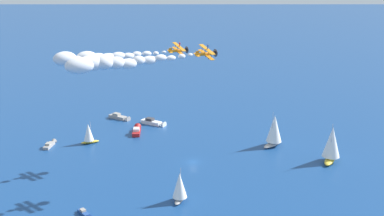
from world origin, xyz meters
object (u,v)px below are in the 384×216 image
Objects in this scene: sailboat_ahead at (89,133)px; motorboat_trailing at (85,214)px; motorboat_inshore at (137,130)px; motorboat_near_centre at (154,123)px; biplane_wingman at (206,53)px; biplane_lead at (179,50)px; sailboat_far_stbd at (274,130)px; wingwalker_wingman at (208,46)px; wingwalker_lead at (180,44)px; motorboat_far_port at (120,117)px; sailboat_mid_cluster at (332,144)px; motorboat_offshore at (50,144)px; sailboat_outer_ring_a at (180,187)px.

motorboat_trailing is at bearing -20.15° from sailboat_ahead.
motorboat_inshore is at bearing 95.29° from sailboat_ahead.
motorboat_near_centre is 62.76m from biplane_wingman.
motorboat_near_centre is 1.50× the size of biplane_lead.
biplane_wingman is (7.15, -33.82, 31.34)m from sailboat_far_stbd.
motorboat_inshore is 7.12× the size of wingwalker_wingman.
wingwalker_lead reaches higher than motorboat_trailing.
wingwalker_wingman reaches higher than biplane_wingman.
sailboat_mid_cluster is (77.82, 41.03, 5.25)m from motorboat_far_port.
wingwalker_wingman is (51.09, -8.22, 38.43)m from motorboat_near_centre.
motorboat_far_port reaches higher than motorboat_offshore.
motorboat_far_port is 57.01m from biplane_lead.
sailboat_outer_ring_a is at bearing -13.30° from motorboat_inshore.
biplane_lead reaches higher than sailboat_ahead.
biplane_wingman is at bearing -6.38° from wingwalker_lead.
wingwalker_wingman is (-12.57, -40.25, 33.24)m from sailboat_mid_cluster.
sailboat_mid_cluster is 58.82m from wingwalker_lead.
motorboat_far_port is at bearing 115.28° from motorboat_offshore.
motorboat_offshore is at bearing -129.77° from sailboat_mid_cluster.
biplane_wingman is at bearing -108.11° from sailboat_mid_cluster.
sailboat_outer_ring_a reaches higher than motorboat_inshore.
sailboat_ahead is 0.64× the size of sailboat_mid_cluster.
motorboat_inshore is at bearing 166.70° from sailboat_outer_ring_a.
wingwalker_wingman is at bearing 123.19° from sailboat_outer_ring_a.
biplane_wingman is (-4.31, 39.27, 36.80)m from motorboat_trailing.
sailboat_outer_ring_a is 39.46m from wingwalker_wingman.
motorboat_far_port is 29.40m from sailboat_ahead.
motorboat_near_centre is 0.86× the size of sailboat_far_stbd.
motorboat_inshore is 58.57m from biplane_wingman.
sailboat_mid_cluster reaches higher than motorboat_offshore.
biplane_lead is at bearing 174.00° from wingwalker_wingman.
motorboat_inshore is 72.65m from sailboat_mid_cluster.
biplane_wingman is at bearing -78.05° from sailboat_far_stbd.
biplane_lead is at bearing 3.65° from motorboat_far_port.
motorboat_trailing is at bearing -84.59° from wingwalker_wingman.
sailboat_far_stbd is at bearing 102.91° from wingwalker_wingman.
biplane_lead is (31.10, -6.12, 34.48)m from motorboat_near_centre.
wingwalker_lead reaches higher than motorboat_near_centre.
sailboat_far_stbd is 48.16m from wingwalker_wingman.
motorboat_far_port is at bearing -176.40° from wingwalker_lead.
biplane_lead is at bearing -130.48° from sailboat_mid_cluster.
motorboat_offshore is 58.28m from biplane_lead.
sailboat_mid_cluster is at bearing 87.21° from sailboat_outer_ring_a.
biplane_wingman is at bearing -179.91° from wingwalker_wingman.
wingwalker_wingman reaches higher than biplane_lead.
motorboat_near_centre is 46.83m from biplane_lead.
sailboat_far_stbd is 21.31m from sailboat_mid_cluster.
biplane_lead is (26.48, 3.87, 34.50)m from motorboat_inshore.
sailboat_ahead is (-36.89, -55.34, -2.04)m from sailboat_far_stbd.
motorboat_inshore is at bearing -171.69° from biplane_lead.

